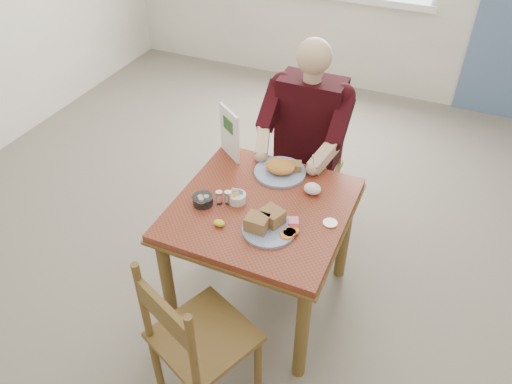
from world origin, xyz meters
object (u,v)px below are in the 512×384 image
at_px(chair_near, 196,341).
at_px(far_plate, 281,169).
at_px(near_plate, 268,224).
at_px(chair_far, 307,166).
at_px(table, 261,221).
at_px(diner, 306,131).

xyz_separation_m(chair_near, far_plate, (0.01, 1.03, 0.30)).
bearing_deg(chair_near, near_plate, 77.83).
distance_m(chair_far, far_plate, 0.57).
bearing_deg(table, chair_near, -91.74).
bearing_deg(diner, far_plate, -91.34).
distance_m(diner, near_plate, 0.87).
relative_size(table, diner, 0.66).
distance_m(near_plate, far_plate, 0.48).
height_order(table, chair_far, chair_far).
distance_m(chair_near, diner, 1.46).
height_order(chair_far, diner, diner).
distance_m(chair_near, far_plate, 1.07).
relative_size(table, near_plate, 3.01).
bearing_deg(far_plate, chair_near, -90.70).
relative_size(chair_near, diner, 0.69).
bearing_deg(chair_far, table, -90.00).
bearing_deg(chair_near, diner, 89.12).
height_order(table, far_plate, far_plate).
distance_m(table, diner, 0.73).
bearing_deg(chair_far, near_plate, -83.98).
xyz_separation_m(table, chair_far, (0.00, 0.80, -0.16)).
xyz_separation_m(chair_far, near_plate, (0.10, -0.95, 0.31)).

